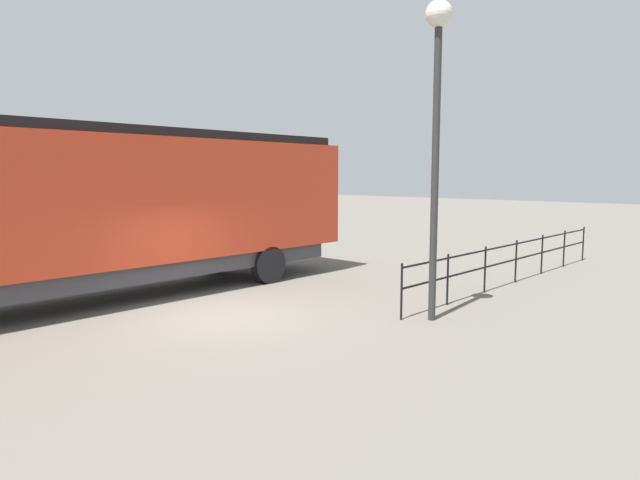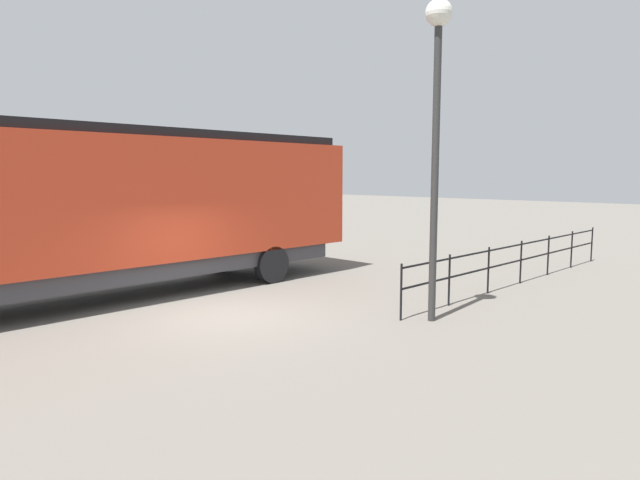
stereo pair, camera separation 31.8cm
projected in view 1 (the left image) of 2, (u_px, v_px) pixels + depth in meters
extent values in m
plane|color=#666059|center=(227.00, 316.00, 12.54)|extent=(120.00, 120.00, 0.00)
cube|color=red|center=(68.00, 201.00, 13.21)|extent=(2.87, 16.32, 3.14)
cube|color=black|center=(278.00, 208.00, 18.17)|extent=(2.76, 2.74, 2.19)
cube|color=black|center=(64.00, 130.00, 13.01)|extent=(2.59, 15.66, 0.24)
cube|color=#38383D|center=(72.00, 275.00, 13.42)|extent=(2.59, 15.01, 0.45)
cylinder|color=black|center=(216.00, 256.00, 18.10)|extent=(0.30, 1.10, 1.10)
cylinder|color=black|center=(269.00, 265.00, 16.34)|extent=(0.30, 1.10, 1.10)
cylinder|color=#2D2D2D|center=(435.00, 176.00, 11.87)|extent=(0.16, 0.16, 6.35)
sphere|color=silver|center=(439.00, 14.00, 11.48)|extent=(0.56, 0.56, 0.56)
cube|color=black|center=(517.00, 244.00, 16.37)|extent=(0.04, 11.79, 0.04)
cube|color=black|center=(516.00, 259.00, 16.42)|extent=(0.04, 11.79, 0.04)
cylinder|color=black|center=(402.00, 292.00, 12.16)|extent=(0.05, 0.05, 1.27)
cylinder|color=black|center=(448.00, 279.00, 13.58)|extent=(0.05, 0.05, 1.27)
cylinder|color=black|center=(485.00, 270.00, 15.01)|extent=(0.05, 0.05, 1.27)
cylinder|color=black|center=(516.00, 261.00, 16.43)|extent=(0.05, 0.05, 1.27)
cylinder|color=black|center=(542.00, 254.00, 17.85)|extent=(0.05, 0.05, 1.27)
cylinder|color=black|center=(564.00, 249.00, 19.27)|extent=(0.05, 0.05, 1.27)
cylinder|color=black|center=(583.00, 244.00, 20.69)|extent=(0.05, 0.05, 1.27)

